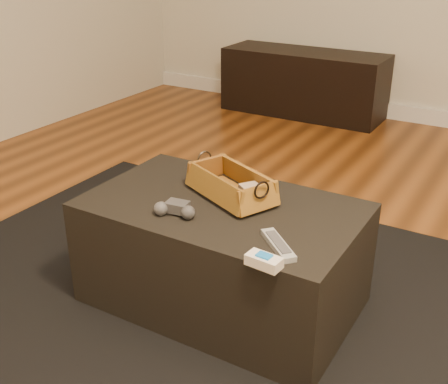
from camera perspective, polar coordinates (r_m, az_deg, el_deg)
The scene contains 11 objects.
floor at distance 2.22m, azimuth 4.61°, elevation -12.20°, with size 5.00×5.50×0.01m, color brown.
baseboard at distance 4.58m, azimuth 20.18°, elevation 7.18°, with size 5.00×0.04×0.12m, color white.
media_cabinet at distance 4.59m, azimuth 8.10°, elevation 10.92°, with size 1.27×0.45×0.50m, color black.
area_rug at distance 2.23m, azimuth -0.85°, elevation -11.60°, with size 2.60×2.00×0.01m, color black.
ottoman at distance 2.14m, azimuth -0.19°, elevation -6.26°, with size 1.00×0.60×0.42m, color black.
tv_remote at distance 2.10m, azimuth 0.13°, elevation 0.16°, with size 0.19×0.04×0.02m, color black.
cloth_bundle at distance 2.03m, azimuth 2.93°, elevation -0.21°, with size 0.10×0.07×0.05m, color tan.
wicker_basket at distance 2.08m, azimuth 0.73°, elevation 0.58°, with size 0.40×0.32×0.13m.
game_controller at distance 1.96m, azimuth -4.94°, elevation -1.74°, with size 0.16×0.10×0.05m.
silver_remote at distance 1.77m, azimuth 5.52°, elevation -5.35°, with size 0.17×0.16×0.02m.
cream_gadget at distance 1.67m, azimuth 4.08°, elevation -7.00°, with size 0.11×0.06×0.04m.
Camera 1 is at (0.75, -1.61, 1.33)m, focal length 45.00 mm.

